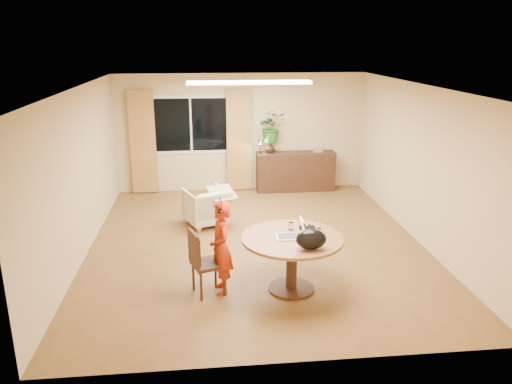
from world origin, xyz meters
TOP-DOWN VIEW (x-y plane):
  - floor at (0.00, 0.00)m, footprint 6.50×6.50m
  - ceiling at (0.00, 0.00)m, footprint 6.50×6.50m
  - wall_back at (0.00, 3.25)m, footprint 5.50×0.00m
  - wall_left at (-2.75, 0.00)m, footprint 0.00×6.50m
  - wall_right at (2.75, 0.00)m, footprint 0.00×6.50m
  - window at (-1.10, 3.23)m, footprint 1.70×0.03m
  - curtain_left at (-2.15, 3.15)m, footprint 0.55×0.08m
  - curtain_right at (-0.05, 3.15)m, footprint 0.55×0.08m
  - ceiling_panel at (0.00, 1.20)m, footprint 2.20×0.35m
  - dining_table at (0.31, -1.65)m, footprint 1.37×1.37m
  - dining_chair at (-0.82, -1.62)m, footprint 0.55×0.52m
  - child at (-0.64, -1.59)m, footprint 0.51×0.37m
  - laptop at (0.28, -1.65)m, footprint 0.40×0.26m
  - tumbler at (0.34, -1.38)m, footprint 0.09×0.09m
  - wine_glass at (0.73, -1.40)m, footprint 0.07×0.07m
  - pot_lid at (0.57, -1.35)m, footprint 0.26×0.26m
  - handbag at (0.47, -2.06)m, footprint 0.43×0.30m
  - armchair at (-0.82, 1.04)m, footprint 0.96×0.97m
  - throw at (-0.53, 0.96)m, footprint 0.59×0.66m
  - sideboard at (1.21, 3.01)m, footprint 1.75×0.43m
  - vase at (0.62, 3.01)m, footprint 0.28×0.28m
  - bouquet at (0.66, 3.01)m, footprint 0.64×0.57m
  - book_stack at (1.71, 3.01)m, footprint 0.23×0.19m
  - desk_lamp at (0.40, 2.96)m, footprint 0.15×0.15m

SIDE VIEW (x-z plane):
  - floor at x=0.00m, z-range 0.00..0.00m
  - armchair at x=-0.82m, z-range 0.00..0.68m
  - sideboard at x=1.21m, z-range 0.00..0.88m
  - dining_chair at x=-0.82m, z-range 0.00..0.91m
  - dining_table at x=0.31m, z-range 0.22..1.00m
  - child at x=-0.64m, z-range 0.00..1.28m
  - throw at x=-0.53m, z-range 0.68..0.71m
  - pot_lid at x=0.57m, z-range 0.78..0.82m
  - tumbler at x=0.34m, z-range 0.78..0.88m
  - wine_glass at x=0.73m, z-range 0.78..0.96m
  - handbag at x=0.47m, z-range 0.78..1.04m
  - laptop at x=0.28m, z-range 0.78..1.04m
  - book_stack at x=1.71m, z-range 0.88..0.96m
  - vase at x=0.62m, z-range 0.88..1.13m
  - desk_lamp at x=0.40m, z-range 0.88..1.19m
  - curtain_left at x=-2.15m, z-range 0.02..2.27m
  - curtain_right at x=-0.05m, z-range 0.02..2.27m
  - wall_back at x=0.00m, z-range -1.45..4.05m
  - wall_left at x=-2.75m, z-range -1.95..4.55m
  - wall_right at x=2.75m, z-range -1.95..4.55m
  - bouquet at x=0.66m, z-range 1.13..1.79m
  - window at x=-1.10m, z-range 0.85..2.15m
  - ceiling_panel at x=0.00m, z-range 2.54..2.59m
  - ceiling at x=0.00m, z-range 2.60..2.60m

